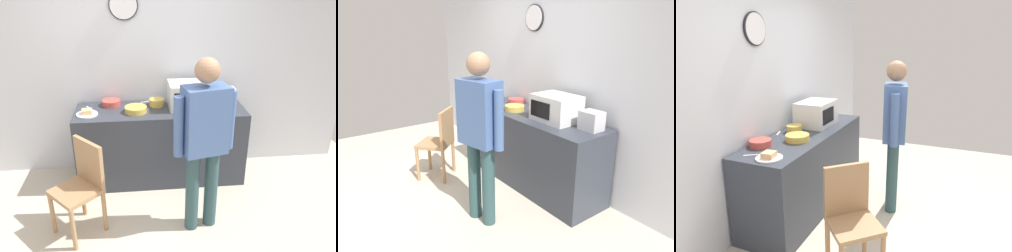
{
  "view_description": "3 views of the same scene",
  "coord_description": "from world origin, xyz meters",
  "views": [
    {
      "loc": [
        -0.04,
        -2.39,
        2.33
      ],
      "look_at": [
        0.29,
        0.74,
        0.92
      ],
      "focal_mm": 35.52,
      "sensor_mm": 36.0,
      "label": 1
    },
    {
      "loc": [
        2.99,
        -1.2,
        1.95
      ],
      "look_at": [
        0.41,
        0.7,
        0.91
      ],
      "focal_mm": 33.03,
      "sensor_mm": 36.0,
      "label": 2
    },
    {
      "loc": [
        -2.72,
        -0.44,
        1.94
      ],
      "look_at": [
        0.46,
        0.83,
        0.98
      ],
      "focal_mm": 32.81,
      "sensor_mm": 36.0,
      "label": 3
    }
  ],
  "objects": [
    {
      "name": "ground_plane",
      "position": [
        0.0,
        0.0,
        0.0
      ],
      "size": [
        6.0,
        6.0,
        0.0
      ],
      "primitive_type": "plane",
      "color": "beige"
    },
    {
      "name": "back_wall",
      "position": [
        -0.0,
        1.6,
        1.3
      ],
      "size": [
        5.4,
        0.13,
        2.6
      ],
      "color": "silver",
      "rests_on": "ground_plane"
    },
    {
      "name": "kitchen_counter",
      "position": [
        0.25,
        1.22,
        0.46
      ],
      "size": [
        1.99,
        0.62,
        0.92
      ],
      "primitive_type": "cube",
      "color": "#333842",
      "rests_on": "ground_plane"
    },
    {
      "name": "microwave",
      "position": [
        0.6,
        1.26,
        1.07
      ],
      "size": [
        0.5,
        0.39,
        0.3
      ],
      "color": "silver",
      "rests_on": "kitchen_counter"
    },
    {
      "name": "sandwich_plate",
      "position": [
        -0.59,
        1.14,
        0.94
      ],
      "size": [
        0.24,
        0.24,
        0.07
      ],
      "color": "white",
      "rests_on": "kitchen_counter"
    },
    {
      "name": "salad_bowl",
      "position": [
        -0.04,
        1.16,
        0.95
      ],
      "size": [
        0.25,
        0.25,
        0.07
      ],
      "primitive_type": "cylinder",
      "color": "gold",
      "rests_on": "kitchen_counter"
    },
    {
      "name": "cereal_bowl",
      "position": [
        -0.33,
        1.42,
        0.95
      ],
      "size": [
        0.22,
        0.22,
        0.07
      ],
      "primitive_type": "cylinder",
      "color": "#C64C42",
      "rests_on": "kitchen_counter"
    },
    {
      "name": "mixing_bowl",
      "position": [
        0.22,
        1.35,
        0.96
      ],
      "size": [
        0.18,
        0.18,
        0.08
      ],
      "primitive_type": "cylinder",
      "color": "gold",
      "rests_on": "kitchen_counter"
    },
    {
      "name": "toaster",
      "position": [
        1.05,
        1.33,
        1.02
      ],
      "size": [
        0.22,
        0.18,
        0.2
      ],
      "primitive_type": "cube",
      "color": "silver",
      "rests_on": "kitchen_counter"
    },
    {
      "name": "fork_utensil",
      "position": [
        0.1,
        1.49,
        0.92
      ],
      "size": [
        0.17,
        0.08,
        0.01
      ],
      "primitive_type": "cube",
      "rotation": [
        0.0,
        0.0,
        0.36
      ],
      "color": "silver",
      "rests_on": "kitchen_counter"
    },
    {
      "name": "spoon_utensil",
      "position": [
        -0.57,
        1.32,
        0.92
      ],
      "size": [
        0.11,
        0.15,
        0.01
      ],
      "primitive_type": "cube",
      "rotation": [
        0.0,
        0.0,
        2.15
      ],
      "color": "silver",
      "rests_on": "kitchen_counter"
    },
    {
      "name": "person_standing",
      "position": [
        0.57,
        0.27,
        1.01
      ],
      "size": [
        0.58,
        0.32,
        1.73
      ],
      "color": "#2C4C50",
      "rests_on": "ground_plane"
    },
    {
      "name": "wooden_chair",
      "position": [
        -0.58,
        0.35,
        0.52
      ],
      "size": [
        0.57,
        0.57,
        0.94
      ],
      "color": "#A87F56",
      "rests_on": "ground_plane"
    }
  ]
}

